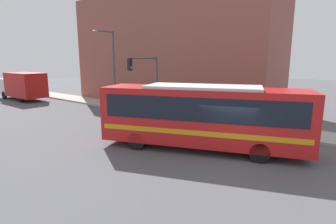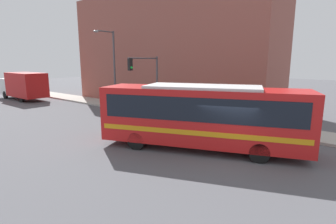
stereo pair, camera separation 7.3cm
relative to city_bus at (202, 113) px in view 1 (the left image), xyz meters
name	(u,v)px [view 1 (the left image)]	position (x,y,z in m)	size (l,w,h in m)	color
ground_plane	(232,156)	(0.05, -1.70, -1.87)	(120.00, 120.00, 0.00)	#515156
sidewalk	(88,101)	(5.90, 18.30, -1.80)	(2.71, 70.00, 0.15)	#A8A399
building_facade	(167,50)	(10.26, 10.42, 3.71)	(6.00, 22.24, 11.17)	brown
city_bus	(202,113)	(0.00, 0.00, 0.00)	(5.98, 10.39, 3.28)	red
delivery_truck	(22,85)	(2.00, 25.19, -0.18)	(2.47, 7.58, 3.13)	#B21919
fire_hydrant	(202,116)	(5.15, 3.06, -1.38)	(0.23, 0.31, 0.68)	red
traffic_light_pole	(147,75)	(4.10, 7.59, 1.51)	(3.28, 0.35, 4.65)	#47474C
parking_meter	(157,103)	(5.15, 7.41, -0.91)	(0.14, 0.14, 1.18)	#47474C
street_lamp	(111,62)	(5.11, 13.06, 2.43)	(2.27, 0.28, 7.02)	#47474C
pedestrian_near_corner	(216,108)	(5.63, 2.23, -0.77)	(0.34, 0.34, 1.85)	slate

